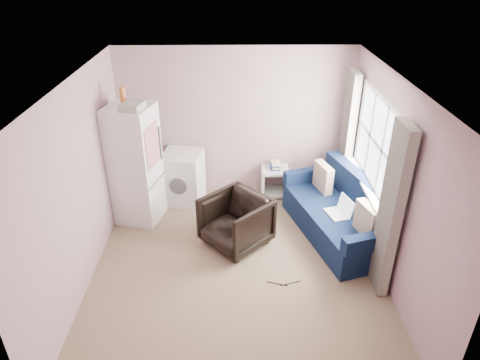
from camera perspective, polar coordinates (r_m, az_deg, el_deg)
The scene contains 8 objects.
room at distance 5.19m, azimuth -0.24°, elevation -0.68°, with size 3.84×4.24×2.54m.
armchair at distance 6.06m, azimuth -0.57°, elevation -5.26°, with size 0.81×0.76×0.83m, color black.
fridge at distance 6.60m, azimuth -13.75°, elevation 2.06°, with size 0.77×0.76×2.09m.
washing_machine at distance 7.14m, azimuth -7.60°, elevation 0.47°, with size 0.71×0.71×0.87m.
side_table at distance 7.36m, azimuth 4.65°, elevation 0.11°, with size 0.46×0.46×0.62m.
sofa at distance 6.49m, azimuth 13.35°, elevation -4.55°, with size 1.45×2.20×0.90m.
window_dressing at distance 6.15m, azimuth 16.38°, elevation 1.43°, with size 0.17×2.62×2.18m.
floor_cables at distance 5.66m, azimuth 5.89°, elevation -13.56°, with size 0.44×0.10×0.01m.
Camera 1 is at (-0.02, -4.52, 3.79)m, focal length 32.00 mm.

